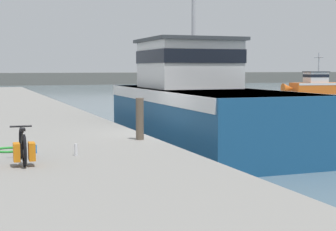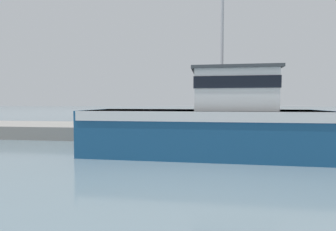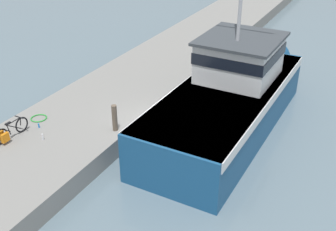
% 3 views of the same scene
% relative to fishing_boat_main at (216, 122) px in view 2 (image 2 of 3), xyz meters
% --- Properties ---
extents(ground_plane, '(320.00, 320.00, 0.00)m').
position_rel_fishing_boat_main_xyz_m(ground_plane, '(-1.90, -2.88, -1.45)').
color(ground_plane, slate).
extents(dock_pier, '(4.88, 80.00, 0.82)m').
position_rel_fishing_boat_main_xyz_m(dock_pier, '(-5.30, -2.88, -1.04)').
color(dock_pier, gray).
rests_on(dock_pier, ground_plane).
extents(fishing_boat_main, '(3.96, 12.34, 10.60)m').
position_rel_fishing_boat_main_xyz_m(fishing_boat_main, '(0.00, 0.00, 0.00)').
color(fishing_boat_main, navy).
rests_on(fishing_boat_main, ground_plane).
extents(bicycle_touring, '(0.45, 1.63, 0.69)m').
position_rel_fishing_boat_main_xyz_m(bicycle_touring, '(-6.50, -6.39, -0.31)').
color(bicycle_touring, black).
rests_on(bicycle_touring, dock_pier).
extents(mooring_post, '(0.21, 0.21, 1.09)m').
position_rel_fishing_boat_main_xyz_m(mooring_post, '(-3.33, -3.94, -0.08)').
color(mooring_post, brown).
rests_on(mooring_post, dock_pier).
extents(hose_coil, '(0.67, 0.67, 0.05)m').
position_rel_fishing_boat_main_xyz_m(hose_coil, '(-6.66, -4.65, -0.60)').
color(hose_coil, green).
rests_on(hose_coil, dock_pier).
extents(water_bottle_on_curb, '(0.06, 0.06, 0.18)m').
position_rel_fishing_boat_main_xyz_m(water_bottle_on_curb, '(-6.14, -5.20, -0.54)').
color(water_bottle_on_curb, blue).
rests_on(water_bottle_on_curb, dock_pier).
extents(water_bottle_by_bike, '(0.07, 0.07, 0.25)m').
position_rel_fishing_boat_main_xyz_m(water_bottle_by_bike, '(-5.36, -5.82, -0.50)').
color(water_bottle_by_bike, silver).
rests_on(water_bottle_by_bike, dock_pier).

